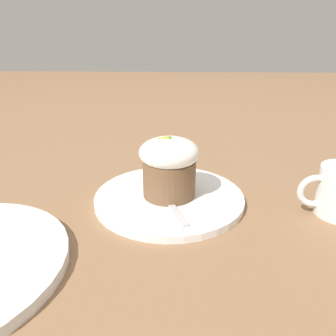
{
  "coord_description": "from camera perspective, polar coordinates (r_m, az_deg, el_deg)",
  "views": [
    {
      "loc": [
        -0.02,
        0.49,
        0.26
      ],
      "look_at": [
        0.0,
        -0.0,
        0.06
      ],
      "focal_mm": 35.0,
      "sensor_mm": 36.0,
      "label": 1
    }
  ],
  "objects": [
    {
      "name": "spoon",
      "position": [
        0.53,
        -0.1,
        -5.41
      ],
      "size": [
        0.06,
        0.12,
        0.01
      ],
      "color": "#B7B7BC",
      "rests_on": "dessert_plate"
    },
    {
      "name": "ground_plane",
      "position": [
        0.55,
        0.21,
        -5.71
      ],
      "size": [
        4.0,
        4.0,
        0.0
      ],
      "primitive_type": "plane",
      "color": "#846042"
    },
    {
      "name": "dessert_plate",
      "position": [
        0.55,
        0.21,
        -5.17
      ],
      "size": [
        0.25,
        0.25,
        0.01
      ],
      "color": "white",
      "rests_on": "ground_plane"
    },
    {
      "name": "carrot_cake",
      "position": [
        0.53,
        -0.0,
        0.55
      ],
      "size": [
        0.1,
        0.1,
        0.1
      ],
      "color": "brown",
      "rests_on": "dessert_plate"
    }
  ]
}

